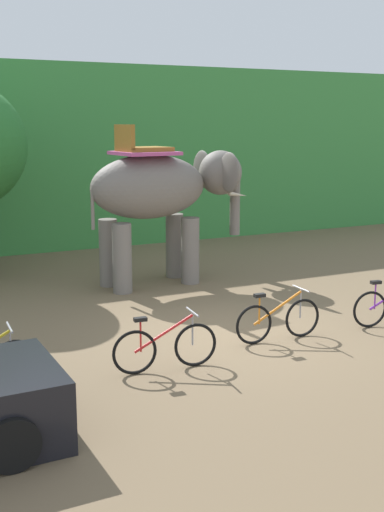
# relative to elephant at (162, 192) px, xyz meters

# --- Properties ---
(ground_plane) EXTENTS (80.00, 80.00, 0.00)m
(ground_plane) POSITION_rel_elephant_xyz_m (-0.36, -4.16, -2.20)
(ground_plane) COLOR brown
(foliage_hedge) EXTENTS (36.00, 6.00, 5.57)m
(foliage_hedge) POSITION_rel_elephant_xyz_m (-0.36, 7.95, 0.58)
(foliage_hedge) COLOR #3D8E42
(foliage_hedge) RESTS_ON ground
(elephant) EXTENTS (4.20, 2.09, 3.78)m
(elephant) POSITION_rel_elephant_xyz_m (0.00, 0.00, 0.00)
(elephant) COLOR slate
(elephant) RESTS_ON ground
(bike_red) EXTENTS (1.71, 0.52, 0.92)m
(bike_red) POSITION_rel_elephant_xyz_m (-2.25, -5.33, -1.82)
(bike_red) COLOR black
(bike_red) RESTS_ON ground
(bike_orange) EXTENTS (1.71, 0.52, 0.92)m
(bike_orange) POSITION_rel_elephant_xyz_m (0.13, -4.89, -1.82)
(bike_orange) COLOR black
(bike_orange) RESTS_ON ground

